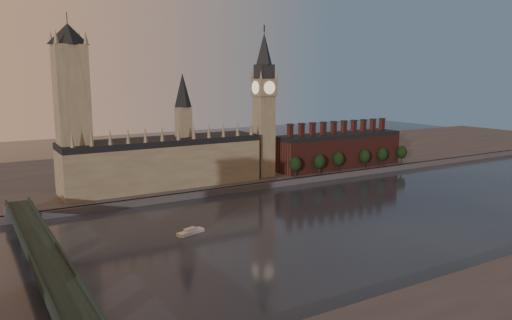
# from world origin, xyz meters

# --- Properties ---
(ground) EXTENTS (900.00, 900.00, 0.00)m
(ground) POSITION_xyz_m (0.00, 0.00, 0.00)
(ground) COLOR black
(ground) RESTS_ON ground
(north_bank) EXTENTS (900.00, 182.00, 4.00)m
(north_bank) POSITION_xyz_m (0.00, 178.04, 2.00)
(north_bank) COLOR #4D4D52
(north_bank) RESTS_ON ground
(palace_of_westminster) EXTENTS (130.00, 30.30, 74.00)m
(palace_of_westminster) POSITION_xyz_m (-64.41, 114.91, 21.63)
(palace_of_westminster) COLOR gray
(palace_of_westminster) RESTS_ON north_bank
(victoria_tower) EXTENTS (24.00, 24.00, 108.00)m
(victoria_tower) POSITION_xyz_m (-120.00, 115.00, 59.09)
(victoria_tower) COLOR gray
(victoria_tower) RESTS_ON north_bank
(big_ben) EXTENTS (15.00, 15.00, 107.00)m
(big_ben) POSITION_xyz_m (10.00, 110.00, 56.83)
(big_ben) COLOR gray
(big_ben) RESTS_ON north_bank
(chimney_block) EXTENTS (110.00, 25.00, 37.00)m
(chimney_block) POSITION_xyz_m (80.00, 110.00, 17.82)
(chimney_block) COLOR #4F221E
(chimney_block) RESTS_ON north_bank
(embankment_tree_0) EXTENTS (8.60, 8.60, 14.88)m
(embankment_tree_0) POSITION_xyz_m (26.98, 94.39, 13.47)
(embankment_tree_0) COLOR black
(embankment_tree_0) RESTS_ON north_bank
(embankment_tree_1) EXTENTS (8.60, 8.60, 14.88)m
(embankment_tree_1) POSITION_xyz_m (48.17, 93.52, 13.47)
(embankment_tree_1) COLOR black
(embankment_tree_1) RESTS_ON north_bank
(embankment_tree_2) EXTENTS (8.60, 8.60, 14.88)m
(embankment_tree_2) POSITION_xyz_m (67.78, 95.22, 13.47)
(embankment_tree_2) COLOR black
(embankment_tree_2) RESTS_ON north_bank
(embankment_tree_3) EXTENTS (8.60, 8.60, 14.88)m
(embankment_tree_3) POSITION_xyz_m (94.08, 94.45, 13.47)
(embankment_tree_3) COLOR black
(embankment_tree_3) RESTS_ON north_bank
(embankment_tree_4) EXTENTS (8.60, 8.60, 14.88)m
(embankment_tree_4) POSITION_xyz_m (113.30, 94.62, 13.47)
(embankment_tree_4) COLOR black
(embankment_tree_4) RESTS_ON north_bank
(embankment_tree_5) EXTENTS (8.60, 8.60, 14.88)m
(embankment_tree_5) POSITION_xyz_m (134.96, 94.08, 13.47)
(embankment_tree_5) COLOR black
(embankment_tree_5) RESTS_ON north_bank
(westminster_bridge) EXTENTS (14.00, 200.00, 11.55)m
(westminster_bridge) POSITION_xyz_m (-155.00, -2.70, 7.44)
(westminster_bridge) COLOR #1D2D28
(westminster_bridge) RESTS_ON ground
(river_boat) EXTENTS (15.17, 8.34, 2.92)m
(river_boat) POSITION_xyz_m (-85.89, 24.64, 1.12)
(river_boat) COLOR silver
(river_boat) RESTS_ON ground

